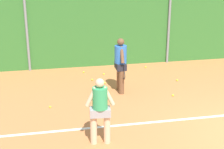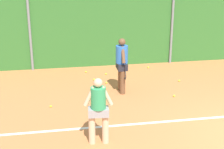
{
  "view_description": "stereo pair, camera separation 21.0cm",
  "coord_description": "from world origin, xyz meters",
  "px_view_note": "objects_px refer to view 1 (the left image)",
  "views": [
    {
      "loc": [
        -4.96,
        -6.56,
        4.17
      ],
      "look_at": [
        -3.27,
        1.97,
        1.17
      ],
      "focal_mm": 53.75,
      "sensor_mm": 36.0,
      "label": 1
    },
    {
      "loc": [
        -4.76,
        -6.6,
        4.17
      ],
      "look_at": [
        -3.27,
        1.97,
        1.17
      ],
      "focal_mm": 53.75,
      "sensor_mm": 36.0,
      "label": 2
    }
  ],
  "objects_px": {
    "tennis_ball_2": "(146,67)",
    "tennis_ball_10": "(92,80)",
    "player_foreground_near": "(100,108)",
    "tennis_ball_6": "(84,72)",
    "tennis_ball_7": "(105,83)",
    "tennis_ball_3": "(50,107)",
    "tennis_ball_1": "(104,74)",
    "tennis_ball_9": "(177,80)",
    "player_midcourt": "(121,62)",
    "tennis_ball_5": "(173,95)"
  },
  "relations": [
    {
      "from": "tennis_ball_9",
      "to": "tennis_ball_10",
      "type": "relative_size",
      "value": 1.0
    },
    {
      "from": "tennis_ball_10",
      "to": "tennis_ball_1",
      "type": "bearing_deg",
      "value": 45.96
    },
    {
      "from": "tennis_ball_3",
      "to": "tennis_ball_7",
      "type": "xyz_separation_m",
      "value": [
        1.94,
        1.69,
        0.0
      ]
    },
    {
      "from": "tennis_ball_3",
      "to": "tennis_ball_6",
      "type": "xyz_separation_m",
      "value": [
        1.35,
        3.01,
        0.0
      ]
    },
    {
      "from": "tennis_ball_3",
      "to": "tennis_ball_9",
      "type": "height_order",
      "value": "same"
    },
    {
      "from": "player_midcourt",
      "to": "tennis_ball_9",
      "type": "xyz_separation_m",
      "value": [
        2.23,
        0.59,
        -0.98
      ]
    },
    {
      "from": "player_midcourt",
      "to": "tennis_ball_9",
      "type": "relative_size",
      "value": 27.36
    },
    {
      "from": "player_foreground_near",
      "to": "tennis_ball_1",
      "type": "distance_m",
      "value": 5.06
    },
    {
      "from": "tennis_ball_1",
      "to": "tennis_ball_6",
      "type": "distance_m",
      "value": 0.82
    },
    {
      "from": "tennis_ball_2",
      "to": "tennis_ball_10",
      "type": "relative_size",
      "value": 1.0
    },
    {
      "from": "player_foreground_near",
      "to": "tennis_ball_1",
      "type": "bearing_deg",
      "value": 84.55
    },
    {
      "from": "player_midcourt",
      "to": "tennis_ball_9",
      "type": "bearing_deg",
      "value": 105.28
    },
    {
      "from": "player_foreground_near",
      "to": "tennis_ball_5",
      "type": "distance_m",
      "value": 3.74
    },
    {
      "from": "player_midcourt",
      "to": "tennis_ball_2",
      "type": "distance_m",
      "value": 2.95
    },
    {
      "from": "player_midcourt",
      "to": "tennis_ball_7",
      "type": "relative_size",
      "value": 27.36
    },
    {
      "from": "tennis_ball_3",
      "to": "tennis_ball_10",
      "type": "relative_size",
      "value": 1.0
    },
    {
      "from": "tennis_ball_5",
      "to": "tennis_ball_2",
      "type": "bearing_deg",
      "value": 90.13
    },
    {
      "from": "tennis_ball_3",
      "to": "tennis_ball_10",
      "type": "distance_m",
      "value": 2.61
    },
    {
      "from": "player_midcourt",
      "to": "tennis_ball_1",
      "type": "xyz_separation_m",
      "value": [
        -0.24,
        1.78,
        -0.98
      ]
    },
    {
      "from": "tennis_ball_2",
      "to": "tennis_ball_6",
      "type": "xyz_separation_m",
      "value": [
        -2.53,
        -0.14,
        0.0
      ]
    },
    {
      "from": "player_foreground_near",
      "to": "tennis_ball_6",
      "type": "distance_m",
      "value": 5.34
    },
    {
      "from": "tennis_ball_5",
      "to": "tennis_ball_6",
      "type": "height_order",
      "value": "same"
    },
    {
      "from": "tennis_ball_10",
      "to": "tennis_ball_2",
      "type": "bearing_deg",
      "value": 24.48
    },
    {
      "from": "tennis_ball_3",
      "to": "tennis_ball_10",
      "type": "height_order",
      "value": "same"
    },
    {
      "from": "tennis_ball_2",
      "to": "tennis_ball_10",
      "type": "distance_m",
      "value": 2.56
    },
    {
      "from": "player_midcourt",
      "to": "tennis_ball_1",
      "type": "relative_size",
      "value": 27.36
    },
    {
      "from": "tennis_ball_2",
      "to": "tennis_ball_7",
      "type": "relative_size",
      "value": 1.0
    },
    {
      "from": "player_foreground_near",
      "to": "tennis_ball_9",
      "type": "xyz_separation_m",
      "value": [
        3.41,
        3.69,
        -0.89
      ]
    },
    {
      "from": "player_midcourt",
      "to": "tennis_ball_7",
      "type": "distance_m",
      "value": 1.34
    },
    {
      "from": "tennis_ball_7",
      "to": "tennis_ball_9",
      "type": "xyz_separation_m",
      "value": [
        2.61,
        -0.24,
        0.0
      ]
    },
    {
      "from": "tennis_ball_2",
      "to": "tennis_ball_9",
      "type": "height_order",
      "value": "same"
    },
    {
      "from": "player_midcourt",
      "to": "player_foreground_near",
      "type": "bearing_deg",
      "value": -20.2
    },
    {
      "from": "player_foreground_near",
      "to": "tennis_ball_7",
      "type": "bearing_deg",
      "value": 83.88
    },
    {
      "from": "player_midcourt",
      "to": "tennis_ball_2",
      "type": "xyz_separation_m",
      "value": [
        1.56,
        2.3,
        -0.98
      ]
    },
    {
      "from": "tennis_ball_1",
      "to": "tennis_ball_7",
      "type": "height_order",
      "value": "same"
    },
    {
      "from": "tennis_ball_6",
      "to": "tennis_ball_7",
      "type": "xyz_separation_m",
      "value": [
        0.59,
        -1.33,
        0.0
      ]
    },
    {
      "from": "player_foreground_near",
      "to": "player_midcourt",
      "type": "distance_m",
      "value": 3.32
    },
    {
      "from": "tennis_ball_1",
      "to": "tennis_ball_6",
      "type": "relative_size",
      "value": 1.0
    },
    {
      "from": "player_midcourt",
      "to": "tennis_ball_2",
      "type": "bearing_deg",
      "value": 146.4
    },
    {
      "from": "tennis_ball_1",
      "to": "tennis_ball_3",
      "type": "distance_m",
      "value": 3.36
    },
    {
      "from": "player_foreground_near",
      "to": "tennis_ball_3",
      "type": "bearing_deg",
      "value": 122.25
    },
    {
      "from": "player_midcourt",
      "to": "tennis_ball_5",
      "type": "height_order",
      "value": "player_midcourt"
    },
    {
      "from": "tennis_ball_2",
      "to": "tennis_ball_5",
      "type": "height_order",
      "value": "same"
    },
    {
      "from": "tennis_ball_5",
      "to": "tennis_ball_9",
      "type": "distance_m",
      "value": 1.47
    },
    {
      "from": "player_midcourt",
      "to": "tennis_ball_10",
      "type": "bearing_deg",
      "value": -147.63
    },
    {
      "from": "tennis_ball_5",
      "to": "player_foreground_near",
      "type": "bearing_deg",
      "value": -139.08
    },
    {
      "from": "player_foreground_near",
      "to": "tennis_ball_6",
      "type": "bearing_deg",
      "value": 93.11
    },
    {
      "from": "player_midcourt",
      "to": "tennis_ball_7",
      "type": "xyz_separation_m",
      "value": [
        -0.38,
        0.83,
        -0.98
      ]
    },
    {
      "from": "tennis_ball_3",
      "to": "tennis_ball_6",
      "type": "relative_size",
      "value": 1.0
    },
    {
      "from": "tennis_ball_5",
      "to": "tennis_ball_10",
      "type": "distance_m",
      "value": 3.05
    }
  ]
}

